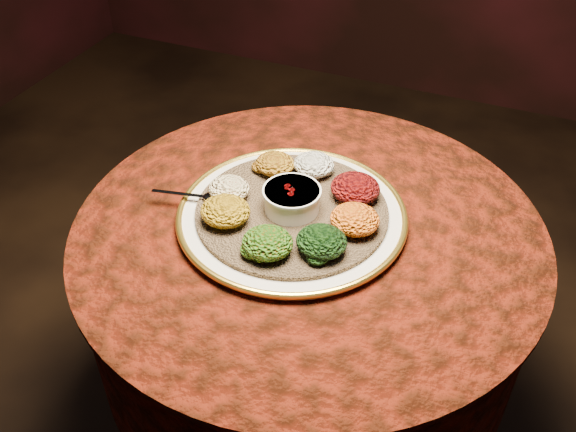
% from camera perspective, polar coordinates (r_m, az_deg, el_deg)
% --- Properties ---
extents(table, '(0.96, 0.96, 0.73)m').
position_cam_1_polar(table, '(1.42, 1.69, -6.34)').
color(table, black).
rests_on(table, ground).
extents(platter, '(0.59, 0.59, 0.02)m').
position_cam_1_polar(platter, '(1.30, 0.34, 0.08)').
color(platter, beige).
rests_on(platter, table).
extents(injera, '(0.51, 0.51, 0.01)m').
position_cam_1_polar(injera, '(1.30, 0.34, 0.45)').
color(injera, brown).
rests_on(injera, platter).
extents(stew_bowl, '(0.12, 0.12, 0.05)m').
position_cam_1_polar(stew_bowl, '(1.28, 0.35, 1.61)').
color(stew_bowl, white).
rests_on(stew_bowl, injera).
extents(spoon, '(0.15, 0.05, 0.01)m').
position_cam_1_polar(spoon, '(1.33, -7.17, 1.69)').
color(spoon, silver).
rests_on(spoon, injera).
extents(portion_ayib, '(0.09, 0.08, 0.04)m').
position_cam_1_polar(portion_ayib, '(1.38, 2.31, 4.60)').
color(portion_ayib, silver).
rests_on(portion_ayib, injera).
extents(portion_kitfo, '(0.10, 0.10, 0.05)m').
position_cam_1_polar(portion_kitfo, '(1.32, 5.99, 2.49)').
color(portion_kitfo, black).
rests_on(portion_kitfo, injera).
extents(portion_tikil, '(0.10, 0.09, 0.05)m').
position_cam_1_polar(portion_tikil, '(1.24, 5.96, -0.30)').
color(portion_tikil, '#C48710').
rests_on(portion_tikil, injera).
extents(portion_gomen, '(0.10, 0.09, 0.05)m').
position_cam_1_polar(portion_gomen, '(1.19, 3.00, -2.28)').
color(portion_gomen, black).
rests_on(portion_gomen, injera).
extents(portion_mixveg, '(0.10, 0.09, 0.05)m').
position_cam_1_polar(portion_mixveg, '(1.18, -1.83, -2.39)').
color(portion_mixveg, '#8F3909').
rests_on(portion_mixveg, injera).
extents(portion_kik, '(0.10, 0.09, 0.05)m').
position_cam_1_polar(portion_kik, '(1.26, -5.59, 0.43)').
color(portion_kik, '#B1800F').
rests_on(portion_kik, injera).
extents(portion_timatim, '(0.09, 0.08, 0.04)m').
position_cam_1_polar(portion_timatim, '(1.32, -5.26, 2.44)').
color(portion_timatim, maroon).
rests_on(portion_timatim, injera).
extents(portion_shiro, '(0.09, 0.08, 0.04)m').
position_cam_1_polar(portion_shiro, '(1.39, -1.17, 4.67)').
color(portion_shiro, '#966812').
rests_on(portion_shiro, injera).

